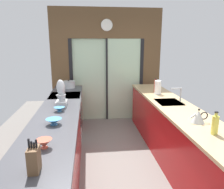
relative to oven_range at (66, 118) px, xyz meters
name	(u,v)px	position (x,y,z in m)	size (l,w,h in m)	color
ground_plane	(116,153)	(0.91, -0.65, -0.47)	(5.04, 7.60, 0.02)	slate
back_wall_unit	(107,59)	(0.91, 1.15, 1.07)	(2.64, 0.12, 2.70)	brown
left_counter_run	(59,143)	(0.00, -1.12, 0.01)	(0.62, 3.80, 0.92)	#AD0C0F
right_counter_run	(174,133)	(1.82, -0.95, 0.01)	(0.62, 3.80, 0.92)	#AD0C0F
sink_faucet	(179,92)	(1.96, -0.70, 0.63)	(0.19, 0.02, 0.24)	#B7BABC
oven_range	(66,118)	(0.00, 0.00, 0.00)	(0.60, 0.60, 0.92)	#B7BABC
mixing_bowl_near	(44,143)	(0.02, -2.16, 0.51)	(0.15, 0.15, 0.09)	#BC4C38
mixing_bowl_mid	(54,121)	(0.02, -1.55, 0.51)	(0.19, 0.19, 0.08)	teal
mixing_bowl_far	(59,109)	(0.02, -1.03, 0.50)	(0.16, 0.16, 0.06)	teal
knife_block	(34,159)	(0.02, -2.55, 0.57)	(0.08, 0.14, 0.27)	brown
stand_mixer	(61,96)	(0.02, -0.72, 0.63)	(0.17, 0.27, 0.42)	#B7BABC
stock_pot	(69,84)	(0.02, 0.70, 0.54)	(0.28, 0.28, 0.18)	#B7BABC
kettle	(199,116)	(1.80, -1.69, 0.54)	(0.23, 0.15, 0.18)	#B7BABC
soap_bottle_near	(215,125)	(1.80, -2.04, 0.57)	(0.07, 0.07, 0.26)	#D1CC4C
soap_bottle_far	(155,86)	(1.80, 0.06, 0.59)	(0.05, 0.05, 0.28)	#B23D2D
paper_towel_roll	(158,87)	(1.80, -0.10, 0.59)	(0.14, 0.14, 0.29)	#B7BABC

